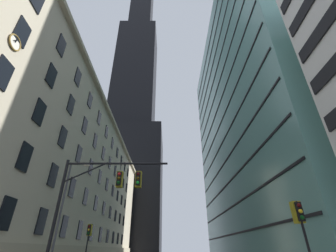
{
  "coord_description": "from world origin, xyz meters",
  "views": [
    {
      "loc": [
        0.41,
        -8.73,
        1.76
      ],
      "look_at": [
        0.54,
        25.71,
        20.8
      ],
      "focal_mm": 24.0,
      "sensor_mm": 36.0,
      "label": 1
    }
  ],
  "objects_px": {
    "traffic_signal_mast": "(102,191)",
    "traffic_light_far_left": "(88,233)",
    "traffic_light_near_right": "(298,217)",
    "street_lamppost": "(64,204)"
  },
  "relations": [
    {
      "from": "traffic_signal_mast",
      "to": "traffic_light_far_left",
      "type": "height_order",
      "value": "traffic_signal_mast"
    },
    {
      "from": "traffic_signal_mast",
      "to": "traffic_light_near_right",
      "type": "xyz_separation_m",
      "value": [
        10.67,
        -2.77,
        -1.9
      ]
    },
    {
      "from": "traffic_signal_mast",
      "to": "traffic_light_near_right",
      "type": "height_order",
      "value": "traffic_signal_mast"
    },
    {
      "from": "traffic_signal_mast",
      "to": "traffic_light_near_right",
      "type": "bearing_deg",
      "value": -14.57
    },
    {
      "from": "traffic_signal_mast",
      "to": "street_lamppost",
      "type": "xyz_separation_m",
      "value": [
        -4.47,
        4.96,
        0.07
      ]
    },
    {
      "from": "street_lamppost",
      "to": "traffic_signal_mast",
      "type": "bearing_deg",
      "value": -47.96
    },
    {
      "from": "traffic_signal_mast",
      "to": "traffic_light_far_left",
      "type": "bearing_deg",
      "value": 110.39
    },
    {
      "from": "traffic_light_near_right",
      "to": "traffic_light_far_left",
      "type": "bearing_deg",
      "value": 139.3
    },
    {
      "from": "traffic_signal_mast",
      "to": "traffic_light_far_left",
      "type": "distance_m",
      "value": 10.21
    },
    {
      "from": "traffic_light_near_right",
      "to": "street_lamppost",
      "type": "relative_size",
      "value": 0.44
    }
  ]
}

